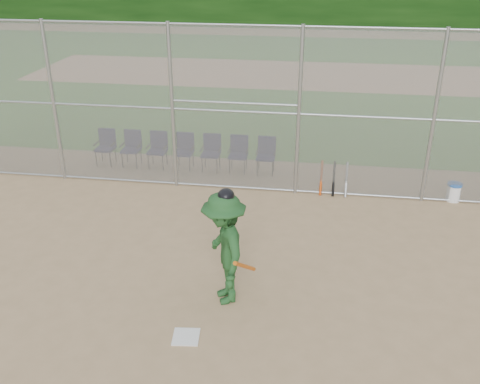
# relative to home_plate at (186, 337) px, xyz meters

# --- Properties ---
(ground) EXTENTS (100.00, 100.00, 0.00)m
(ground) POSITION_rel_home_plate_xyz_m (0.39, 0.59, -0.01)
(ground) COLOR #A5845C
(ground) RESTS_ON ground
(grass_strip) EXTENTS (100.00, 100.00, 0.00)m
(grass_strip) POSITION_rel_home_plate_xyz_m (0.39, 18.59, -0.00)
(grass_strip) COLOR #2C601C
(grass_strip) RESTS_ON ground
(dirt_patch_far) EXTENTS (24.00, 24.00, 0.00)m
(dirt_patch_far) POSITION_rel_home_plate_xyz_m (0.39, 18.59, -0.00)
(dirt_patch_far) COLOR tan
(dirt_patch_far) RESTS_ON ground
(backstop_fence) EXTENTS (16.09, 0.09, 4.00)m
(backstop_fence) POSITION_rel_home_plate_xyz_m (0.39, 5.59, 2.06)
(backstop_fence) COLOR gray
(backstop_fence) RESTS_ON ground
(home_plate) EXTENTS (0.45, 0.45, 0.02)m
(home_plate) POSITION_rel_home_plate_xyz_m (0.00, 0.00, 0.00)
(home_plate) COLOR silver
(home_plate) RESTS_ON ground
(batter_at_plate) EXTENTS (1.18, 1.49, 2.08)m
(batter_at_plate) POSITION_rel_home_plate_xyz_m (0.43, 1.08, 1.00)
(batter_at_plate) COLOR #1E4B20
(batter_at_plate) RESTS_ON ground
(water_cooler) EXTENTS (0.35, 0.35, 0.44)m
(water_cooler) POSITION_rel_home_plate_xyz_m (5.13, 5.70, 0.21)
(water_cooler) COLOR white
(water_cooler) RESTS_ON ground
(spare_bats) EXTENTS (0.66, 0.37, 0.83)m
(spare_bats) POSITION_rel_home_plate_xyz_m (2.30, 5.64, 0.40)
(spare_bats) COLOR #D84C14
(spare_bats) RESTS_ON ground
(chair_0) EXTENTS (0.54, 0.52, 0.96)m
(chair_0) POSITION_rel_home_plate_xyz_m (-3.89, 6.69, 0.47)
(chair_0) COLOR #0F0F37
(chair_0) RESTS_ON ground
(chair_1) EXTENTS (0.54, 0.52, 0.96)m
(chair_1) POSITION_rel_home_plate_xyz_m (-3.15, 6.69, 0.47)
(chair_1) COLOR #0F0F37
(chair_1) RESTS_ON ground
(chair_2) EXTENTS (0.54, 0.52, 0.96)m
(chair_2) POSITION_rel_home_plate_xyz_m (-2.41, 6.69, 0.47)
(chair_2) COLOR #0F0F37
(chair_2) RESTS_ON ground
(chair_3) EXTENTS (0.54, 0.52, 0.96)m
(chair_3) POSITION_rel_home_plate_xyz_m (-1.67, 6.69, 0.47)
(chair_3) COLOR #0F0F37
(chair_3) RESTS_ON ground
(chair_4) EXTENTS (0.54, 0.52, 0.96)m
(chair_4) POSITION_rel_home_plate_xyz_m (-0.94, 6.69, 0.47)
(chair_4) COLOR #0F0F37
(chair_4) RESTS_ON ground
(chair_5) EXTENTS (0.54, 0.52, 0.96)m
(chair_5) POSITION_rel_home_plate_xyz_m (-0.20, 6.69, 0.47)
(chair_5) COLOR #0F0F37
(chair_5) RESTS_ON ground
(chair_6) EXTENTS (0.54, 0.52, 0.96)m
(chair_6) POSITION_rel_home_plate_xyz_m (0.54, 6.69, 0.47)
(chair_6) COLOR #0F0F37
(chair_6) RESTS_ON ground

